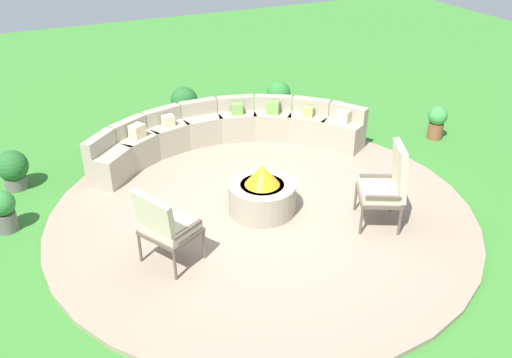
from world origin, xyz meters
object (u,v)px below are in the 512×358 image
Objects in this scene: potted_plant_1 at (279,96)px; potted_plant_4 at (437,121)px; lounge_chair_front_left at (165,225)px; potted_plant_0 at (3,209)px; fire_pit at (262,194)px; potted_plant_3 at (13,169)px; potted_plant_2 at (184,105)px; curved_stone_bench at (225,132)px; lounge_chair_front_right at (387,184)px.

potted_plant_4 is at bearing -47.59° from potted_plant_1.
lounge_chair_front_left is 1.75× the size of potted_plant_0.
fire_pit is at bearing -165.85° from potted_plant_4.
lounge_chair_front_left is 5.00m from potted_plant_1.
lounge_chair_front_left is 1.69× the size of potted_plant_3.
potted_plant_2 is 1.22× the size of potted_plant_3.
curved_stone_bench is 3.99× the size of lounge_chair_front_right.
potted_plant_1 reaches higher than potted_plant_0.
potted_plant_1 is 2.96m from potted_plant_4.
potted_plant_4 reaches higher than potted_plant_0.
potted_plant_1 is (0.50, 4.07, -0.28)m from lounge_chair_front_right.
lounge_chair_front_left is 3.15m from potted_plant_3.
potted_plant_3 is (-3.01, 2.16, 0.00)m from fire_pit.
potted_plant_3 is (-3.01, -1.18, -0.08)m from potted_plant_2.
lounge_chair_front_right is at bearing -96.97° from potted_plant_1.
lounge_chair_front_left is at bearing -61.07° from potted_plant_3.
curved_stone_bench is 3.13m from lounge_chair_front_left.
potted_plant_2 is (-0.00, 3.34, 0.08)m from fire_pit.
lounge_chair_front_right is at bearing 54.06° from lounge_chair_front_left.
lounge_chair_front_right is at bearing -23.42° from potted_plant_0.
lounge_chair_front_right reaches higher than potted_plant_4.
potted_plant_0 is at bearing 93.18° from lounge_chair_front_right.
lounge_chair_front_right reaches higher than lounge_chair_front_left.
fire_pit is at bearing -18.03° from potted_plant_0.
potted_plant_4 is at bearing -9.96° from potted_plant_3.
lounge_chair_front_right is (1.33, -0.92, 0.31)m from fire_pit.
potted_plant_3 is (-4.34, 3.08, -0.31)m from lounge_chair_front_right.
potted_plant_3 is 6.94m from potted_plant_4.
lounge_chair_front_left is at bearing -158.85° from fire_pit.
fire_pit is at bearing 82.06° from lounge_chair_front_left.
potted_plant_4 is (6.83, -1.20, 0.00)m from potted_plant_3.
fire_pit is at bearing -89.96° from potted_plant_2.
fire_pit reaches higher than potted_plant_4.
curved_stone_bench is 4.42× the size of lounge_chair_front_left.
curved_stone_bench is 1.37m from potted_plant_2.
potted_plant_2 is at bearing 43.95° from lounge_chair_front_right.
fire_pit is 1.57× the size of potted_plant_0.
lounge_chair_front_left reaches higher than potted_plant_3.
lounge_chair_front_right is 4.94m from potted_plant_0.
potted_plant_0 is at bearing -144.19° from potted_plant_2.
lounge_chair_front_right is 1.76× the size of potted_plant_1.
lounge_chair_front_left reaches higher than potted_plant_0.
lounge_chair_front_right is 4.47m from potted_plant_2.
lounge_chair_front_right reaches higher than curved_stone_bench.
curved_stone_bench reaches higher than potted_plant_3.
lounge_chair_front_left is 2.36m from potted_plant_0.
potted_plant_1 is at bearing 19.64° from lounge_chair_front_right.
curved_stone_bench is 7.76× the size of potted_plant_0.
potted_plant_4 is at bearing -31.91° from potted_plant_2.
potted_plant_4 is (3.82, 0.96, 0.00)m from fire_pit.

